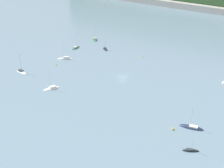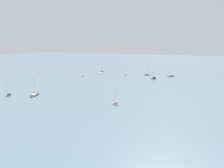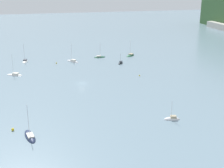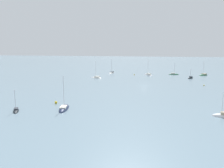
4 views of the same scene
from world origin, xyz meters
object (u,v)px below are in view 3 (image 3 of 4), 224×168
Objects in this scene: sailboat_5 at (121,63)px; sailboat_8 at (130,56)px; sailboat_0 at (15,75)px; sailboat_1 at (100,57)px; sailboat_7 at (30,137)px; sailboat_3 at (25,61)px; sailboat_2 at (73,61)px; mooring_buoy_2 at (13,129)px; mooring_buoy_1 at (56,63)px; sailboat_6 at (172,119)px; mooring_buoy_0 at (139,75)px.

sailboat_5 is 18.57m from sailboat_8.
sailboat_5 is at bearing -144.78° from sailboat_0.
sailboat_0 is 51.52m from sailboat_1.
sailboat_7 is at bearing 14.18° from sailboat_8.
sailboat_7 is (87.53, -38.83, -0.04)m from sailboat_1.
sailboat_3 is 1.72× the size of sailboat_5.
sailboat_2 is 1.00× the size of sailboat_3.
sailboat_0 is at bearing -5.79° from sailboat_7.
sailboat_3 is 83.15m from mooring_buoy_2.
mooring_buoy_2 reaches higher than mooring_buoy_1.
mooring_buoy_2 is (58.18, 1.76, 0.28)m from sailboat_0.
sailboat_3 is 98.85m from sailboat_6.
sailboat_1 is 14.32× the size of mooring_buoy_1.
sailboat_5 reaches higher than mooring_buoy_1.
sailboat_2 is 1.01× the size of sailboat_7.
sailboat_6 is at bearing 84.74° from mooring_buoy_2.
sailboat_0 is at bearing -22.11° from sailboat_8.
sailboat_3 is at bearing -73.68° from sailboat_0.
sailboat_2 is at bearing -77.76° from sailboat_5.
sailboat_8 reaches higher than mooring_buoy_1.
sailboat_5 reaches higher than mooring_buoy_2.
sailboat_2 is 17.32× the size of mooring_buoy_1.
sailboat_7 reaches higher than sailboat_6.
sailboat_2 reaches higher than mooring_buoy_1.
mooring_buoy_1 is 0.74× the size of mooring_buoy_2.
mooring_buoy_0 is (-47.91, 49.06, 0.19)m from sailboat_7.
sailboat_2 is 83.55m from sailboat_6.
sailboat_1 is at bearing 152.06° from mooring_buoy_2.
sailboat_7 is at bearing 122.32° from sailboat_0.
sailboat_7 is 1.08× the size of sailboat_8.
sailboat_6 is 0.67× the size of sailboat_7.
sailboat_0 is at bearing -178.27° from mooring_buoy_2.
sailboat_0 reaches higher than mooring_buoy_2.
mooring_buoy_0 is at bearing 35.83° from sailboat_8.
sailboat_6 is at bearing 36.13° from sailboat_3.
sailboat_3 is 88.26m from sailboat_7.
sailboat_5 is 10.05× the size of mooring_buoy_1.
sailboat_3 reaches higher than sailboat_7.
sailboat_1 is 41.08m from sailboat_3.
mooring_buoy_2 is at bearing -119.81° from sailboat_1.
sailboat_6 reaches higher than sailboat_5.
sailboat_2 reaches higher than sailboat_7.
sailboat_2 is 25.82m from sailboat_3.
sailboat_1 is at bearing 107.05° from mooring_buoy_1.
sailboat_5 is 23.86m from mooring_buoy_0.
sailboat_0 is at bearing -1.53° from sailboat_3.
mooring_buoy_0 is 0.85× the size of mooring_buoy_1.
sailboat_7 reaches higher than sailboat_1.
sailboat_8 reaches higher than sailboat_6.
sailboat_5 is (9.89, 24.09, -0.03)m from sailboat_2.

